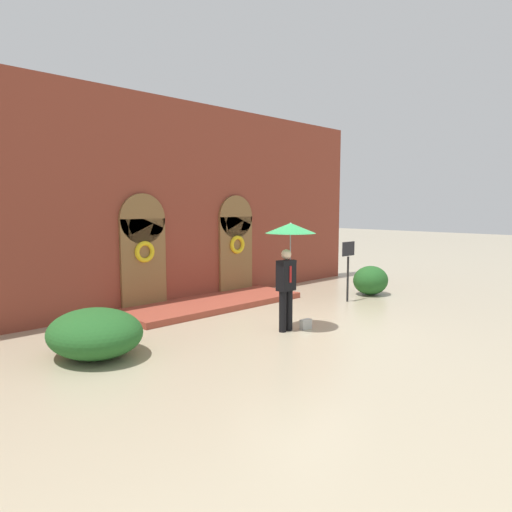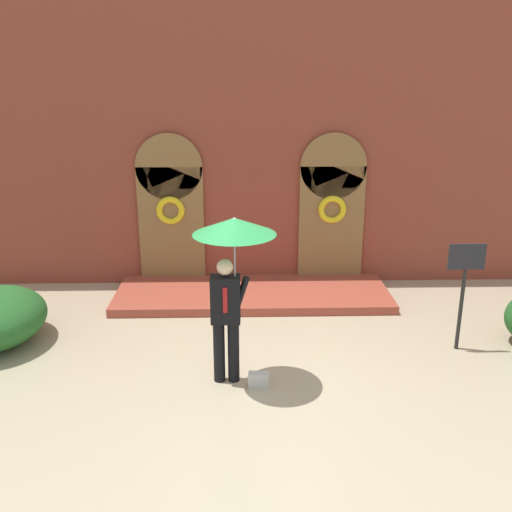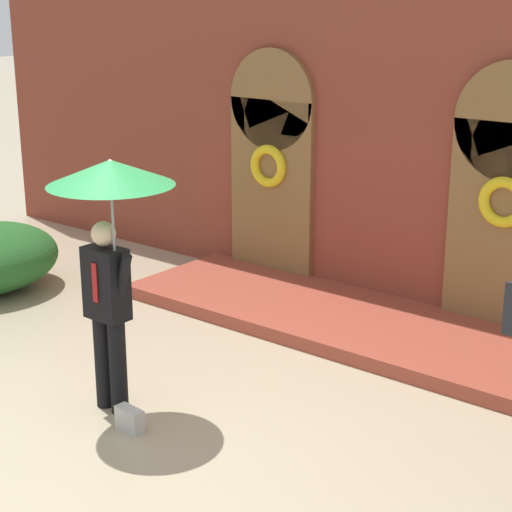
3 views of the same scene
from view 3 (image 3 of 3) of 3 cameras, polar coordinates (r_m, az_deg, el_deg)
ground_plane at (r=7.92m, az=-7.31°, el=-10.86°), size 80.00×80.00×0.00m
building_facade at (r=10.36m, az=9.08°, el=11.26°), size 14.00×2.30×5.60m
person_with_umbrella at (r=7.45m, az=-9.72°, el=3.00°), size 1.10×1.10×2.36m
handbag at (r=7.73m, az=-8.42°, el=-10.75°), size 0.29×0.14×0.22m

